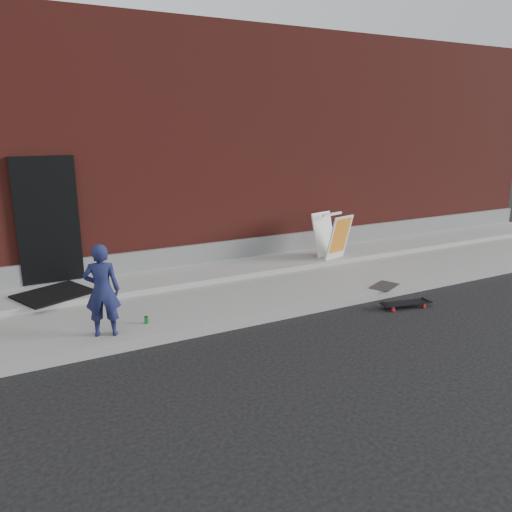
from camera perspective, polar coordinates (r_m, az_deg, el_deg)
ground at (r=7.88m, az=-0.06°, el=-7.94°), size 80.00×80.00×0.00m
sidewalk at (r=9.12m, az=-4.45°, el=-4.24°), size 20.00×3.00×0.15m
apron at (r=9.88m, az=-6.54°, el=-2.02°), size 20.00×1.20×0.10m
building at (r=13.86m, az=-13.93°, el=12.15°), size 20.00×8.10×5.00m
child at (r=7.27m, az=-17.18°, el=-3.77°), size 0.56×0.45×1.33m
skateboard at (r=8.95m, az=16.78°, el=-5.20°), size 0.90×0.39×0.10m
pizza_sign at (r=10.82m, az=8.71°, el=2.33°), size 0.73×0.81×0.97m
soda_can at (r=7.73m, az=-12.43°, el=-7.15°), size 0.07×0.07×0.11m
doormat at (r=9.14m, az=-22.12°, el=-4.04°), size 1.39×1.27×0.03m
utility_plate at (r=9.51m, az=14.49°, el=-3.34°), size 0.67×0.57×0.02m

